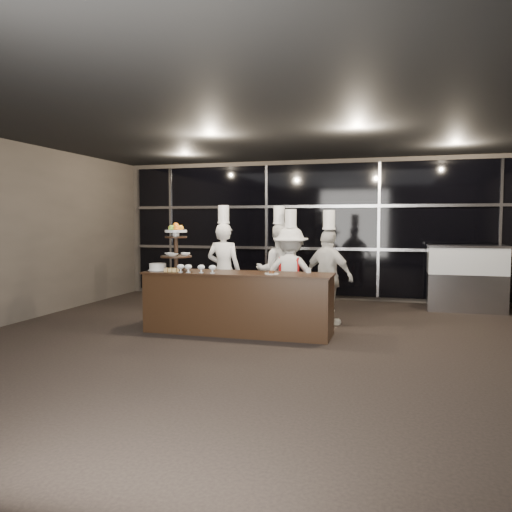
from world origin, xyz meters
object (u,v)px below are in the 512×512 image
(display_case, at_px, (466,275))
(chef_a, at_px, (224,269))
(layer_cake, at_px, (158,267))
(chef_b, at_px, (279,271))
(chef_d, at_px, (328,276))
(buffet_counter, at_px, (238,302))
(chef_c, at_px, (290,274))
(display_stand, at_px, (176,244))

(display_case, bearing_deg, chef_a, -154.85)
(layer_cake, height_order, display_case, display_case)
(chef_b, xyz_separation_m, chef_d, (0.89, -0.31, -0.04))
(buffet_counter, distance_m, chef_b, 1.36)
(chef_c, bearing_deg, chef_d, -13.44)
(chef_c, bearing_deg, display_stand, -144.67)
(chef_a, bearing_deg, chef_b, 15.87)
(chef_b, height_order, chef_d, chef_b)
(chef_a, bearing_deg, display_stand, -112.86)
(layer_cake, xyz_separation_m, display_case, (4.84, 3.00, -0.29))
(display_stand, xyz_separation_m, chef_c, (1.57, 1.12, -0.54))
(layer_cake, bearing_deg, chef_d, 21.78)
(chef_c, relative_size, chef_d, 1.01)
(display_stand, distance_m, display_case, 5.46)
(display_case, height_order, chef_a, chef_a)
(chef_b, height_order, chef_c, chef_b)
(display_stand, xyz_separation_m, layer_cake, (-0.29, -0.05, -0.37))
(display_stand, height_order, chef_c, chef_c)
(display_stand, bearing_deg, display_case, 32.90)
(display_case, height_order, chef_d, chef_d)
(chef_c, height_order, chef_d, chef_c)
(chef_a, relative_size, chef_b, 1.01)
(buffet_counter, bearing_deg, layer_cake, -177.78)
(buffet_counter, xyz_separation_m, display_stand, (-1.00, -0.00, 0.87))
(layer_cake, relative_size, chef_a, 0.15)
(buffet_counter, xyz_separation_m, chef_d, (1.23, 0.96, 0.33))
(chef_a, distance_m, chef_c, 1.16)
(chef_b, bearing_deg, chef_c, -32.95)
(buffet_counter, distance_m, display_stand, 1.33)
(display_stand, relative_size, chef_d, 0.40)
(chef_a, bearing_deg, chef_d, -1.56)
(buffet_counter, height_order, chef_d, chef_d)
(buffet_counter, xyz_separation_m, display_case, (3.55, 2.95, 0.22))
(layer_cake, relative_size, chef_d, 0.16)
(display_case, height_order, chef_c, chef_c)
(display_stand, height_order, layer_cake, display_stand)
(layer_cake, distance_m, chef_b, 2.10)
(chef_d, bearing_deg, chef_a, 178.44)
(layer_cake, distance_m, display_case, 5.70)
(buffet_counter, xyz_separation_m, chef_b, (0.34, 1.27, 0.37))
(chef_a, height_order, chef_c, chef_a)
(chef_c, bearing_deg, display_case, 31.55)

